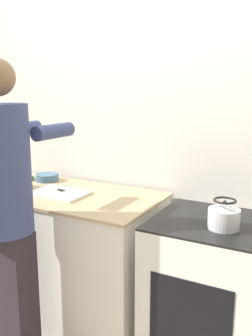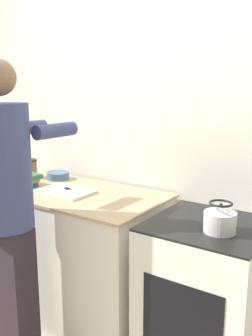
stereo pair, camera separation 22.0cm
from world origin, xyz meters
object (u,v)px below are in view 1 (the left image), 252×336
object	(u,v)px
oven	(207,294)
kettle	(224,216)
cutting_board	(59,193)
knife	(66,192)
person	(7,208)
bowl_prep	(47,177)
canister_jar	(17,171)

from	to	relation	value
oven	kettle	distance (m)	0.54
cutting_board	kettle	size ratio (longest dim) A/B	2.29
oven	knife	world-z (taller)	knife
kettle	person	bearing A→B (deg)	-157.58
kettle	bowl_prep	distance (m)	1.50
kettle	oven	bearing A→B (deg)	137.22
bowl_prep	canister_jar	world-z (taller)	canister_jar
person	bowl_prep	distance (m)	0.86
knife	bowl_prep	xyz separation A→B (m)	(-0.37, 0.25, 0.01)
kettle	bowl_prep	world-z (taller)	kettle
knife	canister_jar	world-z (taller)	canister_jar
knife	bowl_prep	distance (m)	0.45
knife	kettle	size ratio (longest dim) A/B	1.14
knife	bowl_prep	world-z (taller)	bowl_prep
knife	canister_jar	distance (m)	0.63
oven	knife	bearing A→B (deg)	-179.44
cutting_board	knife	world-z (taller)	knife
person	cutting_board	bearing A→B (deg)	95.21
kettle	bowl_prep	bearing A→B (deg)	167.28
oven	cutting_board	distance (m)	1.15
person	cutting_board	world-z (taller)	person
bowl_prep	canister_jar	bearing A→B (deg)	-158.88
cutting_board	bowl_prep	xyz separation A→B (m)	(-0.32, 0.26, 0.02)
knife	person	bearing A→B (deg)	-71.46
person	oven	bearing A→B (deg)	28.25
oven	cutting_board	world-z (taller)	cutting_board
person	bowl_prep	size ratio (longest dim) A/B	10.17
knife	oven	bearing A→B (deg)	19.62
person	canister_jar	bearing A→B (deg)	130.81
person	knife	bearing A→B (deg)	89.48
bowl_prep	oven	bearing A→B (deg)	-10.09
canister_jar	oven	bearing A→B (deg)	-5.57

